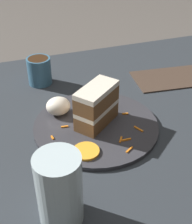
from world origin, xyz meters
TOP-DOWN VIEW (x-y plane):
  - ground_plane at (0.00, 0.00)m, footprint 6.00×6.00m
  - dining_table at (0.00, 0.00)m, footprint 1.13×0.99m
  - plate at (-0.04, 0.04)m, footprint 0.30×0.30m
  - cake_slice at (-0.04, 0.05)m, footprint 0.12×0.11m
  - cream_dollop at (-0.12, 0.12)m, footprint 0.06×0.06m
  - orange_garnish at (-0.10, -0.05)m, footprint 0.06×0.06m
  - carrot_shreds_scatter at (-0.03, 0.03)m, footprint 0.21×0.25m
  - drinking_glass at (-0.19, -0.18)m, footprint 0.08×0.08m
  - coffee_mug at (-0.13, 0.31)m, footprint 0.07×0.07m
  - menu_card at (0.28, 0.20)m, footprint 0.28×0.16m

SIDE VIEW (x-z plane):
  - ground_plane at x=0.00m, z-range 0.00..0.00m
  - dining_table at x=0.00m, z-range 0.00..0.04m
  - menu_card at x=0.28m, z-range 0.04..0.04m
  - plate at x=-0.04m, z-range 0.04..0.05m
  - carrot_shreds_scatter at x=-0.03m, z-range 0.05..0.05m
  - orange_garnish at x=-0.10m, z-range 0.05..0.05m
  - cream_dollop at x=-0.12m, z-range 0.05..0.09m
  - coffee_mug at x=-0.13m, z-range 0.04..0.12m
  - drinking_glass at x=-0.19m, z-range 0.03..0.17m
  - cake_slice at x=-0.04m, z-range 0.05..0.15m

